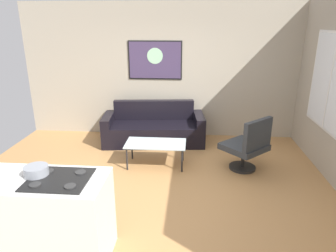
{
  "coord_description": "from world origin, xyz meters",
  "views": [
    {
      "loc": [
        0.41,
        -4.05,
        2.4
      ],
      "look_at": [
        0.02,
        0.9,
        0.7
      ],
      "focal_mm": 32.65,
      "sensor_mm": 36.0,
      "label": 1
    }
  ],
  "objects_px": {
    "couch": "(154,129)",
    "armchair": "(248,145)",
    "wall_painting": "(155,60)",
    "mixing_bowl": "(36,171)",
    "coffee_table": "(156,145)"
  },
  "relations": [
    {
      "from": "couch",
      "to": "wall_painting",
      "type": "height_order",
      "value": "wall_painting"
    },
    {
      "from": "couch",
      "to": "armchair",
      "type": "distance_m",
      "value": 2.09
    },
    {
      "from": "coffee_table",
      "to": "mixing_bowl",
      "type": "relative_size",
      "value": 4.36
    },
    {
      "from": "couch",
      "to": "coffee_table",
      "type": "relative_size",
      "value": 2.04
    },
    {
      "from": "armchair",
      "to": "mixing_bowl",
      "type": "bearing_deg",
      "value": -139.25
    },
    {
      "from": "couch",
      "to": "armchair",
      "type": "xyz_separation_m",
      "value": [
        1.72,
        -1.16,
        0.18
      ]
    },
    {
      "from": "couch",
      "to": "wall_painting",
      "type": "distance_m",
      "value": 1.44
    },
    {
      "from": "couch",
      "to": "coffee_table",
      "type": "bearing_deg",
      "value": -81.15
    },
    {
      "from": "armchair",
      "to": "mixing_bowl",
      "type": "height_order",
      "value": "mixing_bowl"
    },
    {
      "from": "couch",
      "to": "mixing_bowl",
      "type": "height_order",
      "value": "mixing_bowl"
    },
    {
      "from": "couch",
      "to": "coffee_table",
      "type": "xyz_separation_m",
      "value": [
        0.17,
        -1.08,
        0.1
      ]
    },
    {
      "from": "mixing_bowl",
      "to": "wall_painting",
      "type": "height_order",
      "value": "wall_painting"
    },
    {
      "from": "couch",
      "to": "armchair",
      "type": "relative_size",
      "value": 2.25
    },
    {
      "from": "wall_painting",
      "to": "mixing_bowl",
      "type": "bearing_deg",
      "value": -101.14
    },
    {
      "from": "couch",
      "to": "coffee_table",
      "type": "distance_m",
      "value": 1.1
    }
  ]
}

